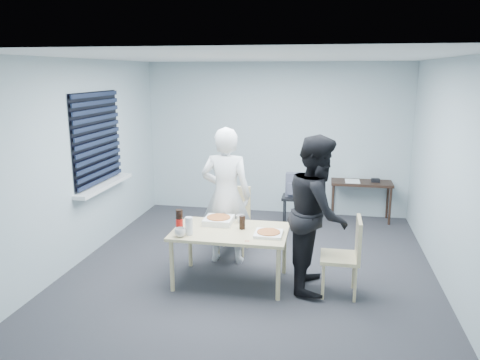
% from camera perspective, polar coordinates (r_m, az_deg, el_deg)
% --- Properties ---
extents(room, '(5.00, 5.00, 5.00)m').
position_cam_1_polar(room, '(6.71, -16.76, 4.00)').
color(room, '#2C2B30').
rests_on(room, ground).
extents(dining_table, '(1.32, 0.84, 0.64)m').
position_cam_1_polar(dining_table, '(5.47, -1.17, -6.73)').
color(dining_table, '#CBBD87').
rests_on(dining_table, ground).
extents(chair_far, '(0.42, 0.42, 0.89)m').
position_cam_1_polar(chair_far, '(6.47, -0.72, -4.21)').
color(chair_far, '#CBBD87').
rests_on(chair_far, ground).
extents(chair_right, '(0.42, 0.42, 0.89)m').
position_cam_1_polar(chair_right, '(5.33, 13.03, -8.46)').
color(chair_right, '#CBBD87').
rests_on(chair_right, ground).
extents(person_white, '(0.65, 0.42, 1.77)m').
position_cam_1_polar(person_white, '(5.99, -1.72, -1.93)').
color(person_white, white).
rests_on(person_white, ground).
extents(person_black, '(0.47, 0.86, 1.77)m').
position_cam_1_polar(person_black, '(5.34, 9.42, -3.99)').
color(person_black, black).
rests_on(person_black, ground).
extents(side_table, '(0.99, 0.44, 0.66)m').
position_cam_1_polar(side_table, '(8.01, 14.58, -0.73)').
color(side_table, black).
rests_on(side_table, ground).
extents(stool, '(0.37, 0.37, 0.51)m').
position_cam_1_polar(stool, '(7.48, 6.57, -2.79)').
color(stool, black).
rests_on(stool, ground).
extents(backpack, '(0.27, 0.20, 0.38)m').
position_cam_1_polar(backpack, '(7.40, 6.62, -0.63)').
color(backpack, slate).
rests_on(backpack, stool).
extents(pizza_box_a, '(0.34, 0.34, 0.08)m').
position_cam_1_polar(pizza_box_a, '(5.68, -2.62, -4.91)').
color(pizza_box_a, white).
rests_on(pizza_box_a, dining_table).
extents(pizza_box_b, '(0.31, 0.31, 0.04)m').
position_cam_1_polar(pizza_box_b, '(5.29, 3.50, -6.51)').
color(pizza_box_b, white).
rests_on(pizza_box_b, dining_table).
extents(mug_a, '(0.17, 0.17, 0.10)m').
position_cam_1_polar(mug_a, '(5.27, -7.31, -6.37)').
color(mug_a, silver).
rests_on(mug_a, dining_table).
extents(mug_b, '(0.10, 0.10, 0.09)m').
position_cam_1_polar(mug_b, '(5.71, 0.02, -4.74)').
color(mug_b, silver).
rests_on(mug_b, dining_table).
extents(cola_glass, '(0.09, 0.09, 0.16)m').
position_cam_1_polar(cola_glass, '(5.46, 0.27, -5.22)').
color(cola_glass, black).
rests_on(cola_glass, dining_table).
extents(soda_bottle, '(0.08, 0.08, 0.26)m').
position_cam_1_polar(soda_bottle, '(5.40, -7.40, -5.01)').
color(soda_bottle, black).
rests_on(soda_bottle, dining_table).
extents(plastic_cups, '(0.10, 0.10, 0.20)m').
position_cam_1_polar(plastic_cups, '(5.31, -6.24, -5.59)').
color(plastic_cups, silver).
rests_on(plastic_cups, dining_table).
extents(rubber_band, '(0.05, 0.05, 0.00)m').
position_cam_1_polar(rubber_band, '(5.11, 0.85, -7.44)').
color(rubber_band, red).
rests_on(rubber_band, dining_table).
extents(papers, '(0.25, 0.33, 0.01)m').
position_cam_1_polar(papers, '(7.97, 13.55, -0.14)').
color(papers, white).
rests_on(papers, side_table).
extents(black_box, '(0.16, 0.14, 0.06)m').
position_cam_1_polar(black_box, '(8.01, 16.19, -0.04)').
color(black_box, black).
rests_on(black_box, side_table).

